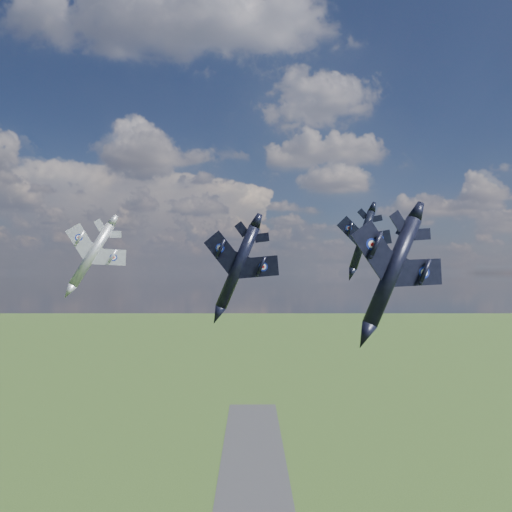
{
  "coord_description": "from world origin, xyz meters",
  "views": [
    {
      "loc": [
        -1.05,
        -58.13,
        80.45
      ],
      "look_at": [
        -0.33,
        12.28,
        82.9
      ],
      "focal_mm": 35.0,
      "sensor_mm": 36.0,
      "label": 1
    }
  ],
  "objects_px": {
    "jet_lead_navy": "(238,267)",
    "jet_right_navy": "(392,271)",
    "jet_left_silver": "(92,255)",
    "jet_high_navy": "(362,240)"
  },
  "relations": [
    {
      "from": "jet_lead_navy",
      "to": "jet_right_navy",
      "type": "xyz_separation_m",
      "value": [
        15.33,
        -17.77,
        -0.63
      ]
    },
    {
      "from": "jet_right_navy",
      "to": "jet_left_silver",
      "type": "distance_m",
      "value": 56.26
    },
    {
      "from": "jet_right_navy",
      "to": "jet_high_navy",
      "type": "relative_size",
      "value": 1.12
    },
    {
      "from": "jet_high_navy",
      "to": "jet_left_silver",
      "type": "height_order",
      "value": "jet_high_navy"
    },
    {
      "from": "jet_right_navy",
      "to": "jet_left_silver",
      "type": "height_order",
      "value": "jet_left_silver"
    },
    {
      "from": "jet_lead_navy",
      "to": "jet_high_navy",
      "type": "distance_m",
      "value": 26.71
    },
    {
      "from": "jet_high_navy",
      "to": "jet_left_silver",
      "type": "relative_size",
      "value": 0.83
    },
    {
      "from": "jet_high_navy",
      "to": "jet_left_silver",
      "type": "xyz_separation_m",
      "value": [
        -45.92,
        3.81,
        -2.33
      ]
    },
    {
      "from": "jet_left_silver",
      "to": "jet_right_navy",
      "type": "bearing_deg",
      "value": -55.81
    },
    {
      "from": "jet_lead_navy",
      "to": "jet_left_silver",
      "type": "relative_size",
      "value": 0.94
    }
  ]
}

